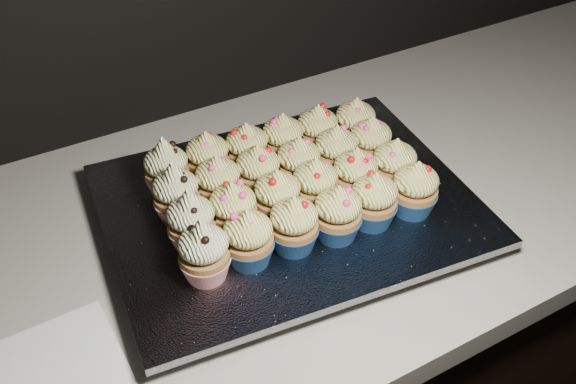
# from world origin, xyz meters

# --- Properties ---
(cabinet) EXTENTS (2.40, 0.60, 0.86)m
(cabinet) POSITION_xyz_m (0.00, 1.70, 0.43)
(cabinet) COLOR black
(cabinet) RESTS_ON ground
(worktop) EXTENTS (2.44, 0.64, 0.04)m
(worktop) POSITION_xyz_m (0.00, 1.70, 0.88)
(worktop) COLOR beige
(worktop) RESTS_ON cabinet
(baking_tray) EXTENTS (0.49, 0.40, 0.02)m
(baking_tray) POSITION_xyz_m (-0.13, 1.67, 0.91)
(baking_tray) COLOR black
(baking_tray) RESTS_ON worktop
(foil_lining) EXTENTS (0.53, 0.44, 0.01)m
(foil_lining) POSITION_xyz_m (-0.13, 1.67, 0.93)
(foil_lining) COLOR silver
(foil_lining) RESTS_ON baking_tray
(cupcake_0) EXTENTS (0.06, 0.06, 0.10)m
(cupcake_0) POSITION_xyz_m (-0.29, 1.60, 0.97)
(cupcake_0) COLOR red
(cupcake_0) RESTS_ON foil_lining
(cupcake_1) EXTENTS (0.06, 0.06, 0.08)m
(cupcake_1) POSITION_xyz_m (-0.23, 1.59, 0.97)
(cupcake_1) COLOR navy
(cupcake_1) RESTS_ON foil_lining
(cupcake_2) EXTENTS (0.06, 0.06, 0.08)m
(cupcake_2) POSITION_xyz_m (-0.17, 1.59, 0.97)
(cupcake_2) COLOR navy
(cupcake_2) RESTS_ON foil_lining
(cupcake_3) EXTENTS (0.06, 0.06, 0.08)m
(cupcake_3) POSITION_xyz_m (-0.11, 1.58, 0.97)
(cupcake_3) COLOR navy
(cupcake_3) RESTS_ON foil_lining
(cupcake_4) EXTENTS (0.06, 0.06, 0.08)m
(cupcake_4) POSITION_xyz_m (-0.06, 1.58, 0.97)
(cupcake_4) COLOR navy
(cupcake_4) RESTS_ON foil_lining
(cupcake_5) EXTENTS (0.06, 0.06, 0.08)m
(cupcake_5) POSITION_xyz_m (0.00, 1.57, 0.97)
(cupcake_5) COLOR navy
(cupcake_5) RESTS_ON foil_lining
(cupcake_6) EXTENTS (0.06, 0.06, 0.10)m
(cupcake_6) POSITION_xyz_m (-0.28, 1.65, 0.97)
(cupcake_6) COLOR red
(cupcake_6) RESTS_ON foil_lining
(cupcake_7) EXTENTS (0.06, 0.06, 0.08)m
(cupcake_7) POSITION_xyz_m (-0.22, 1.65, 0.97)
(cupcake_7) COLOR navy
(cupcake_7) RESTS_ON foil_lining
(cupcake_8) EXTENTS (0.06, 0.06, 0.08)m
(cupcake_8) POSITION_xyz_m (-0.16, 1.64, 0.97)
(cupcake_8) COLOR navy
(cupcake_8) RESTS_ON foil_lining
(cupcake_9) EXTENTS (0.06, 0.06, 0.08)m
(cupcake_9) POSITION_xyz_m (-0.11, 1.64, 0.97)
(cupcake_9) COLOR navy
(cupcake_9) RESTS_ON foil_lining
(cupcake_10) EXTENTS (0.06, 0.06, 0.08)m
(cupcake_10) POSITION_xyz_m (-0.05, 1.63, 0.97)
(cupcake_10) COLOR navy
(cupcake_10) RESTS_ON foil_lining
(cupcake_11) EXTENTS (0.06, 0.06, 0.08)m
(cupcake_11) POSITION_xyz_m (0.01, 1.62, 0.97)
(cupcake_11) COLOR navy
(cupcake_11) RESTS_ON foil_lining
(cupcake_12) EXTENTS (0.06, 0.06, 0.10)m
(cupcake_12) POSITION_xyz_m (-0.28, 1.71, 0.97)
(cupcake_12) COLOR red
(cupcake_12) RESTS_ON foil_lining
(cupcake_13) EXTENTS (0.06, 0.06, 0.08)m
(cupcake_13) POSITION_xyz_m (-0.22, 1.71, 0.97)
(cupcake_13) COLOR navy
(cupcake_13) RESTS_ON foil_lining
(cupcake_14) EXTENTS (0.06, 0.06, 0.08)m
(cupcake_14) POSITION_xyz_m (-0.16, 1.70, 0.97)
(cupcake_14) COLOR navy
(cupcake_14) RESTS_ON foil_lining
(cupcake_15) EXTENTS (0.06, 0.06, 0.08)m
(cupcake_15) POSITION_xyz_m (-0.10, 1.69, 0.97)
(cupcake_15) COLOR navy
(cupcake_15) RESTS_ON foil_lining
(cupcake_16) EXTENTS (0.06, 0.06, 0.08)m
(cupcake_16) POSITION_xyz_m (-0.04, 1.69, 0.97)
(cupcake_16) COLOR navy
(cupcake_16) RESTS_ON foil_lining
(cupcake_17) EXTENTS (0.06, 0.06, 0.08)m
(cupcake_17) POSITION_xyz_m (0.01, 1.68, 0.97)
(cupcake_17) COLOR navy
(cupcake_17) RESTS_ON foil_lining
(cupcake_18) EXTENTS (0.06, 0.06, 0.10)m
(cupcake_18) POSITION_xyz_m (-0.27, 1.77, 0.97)
(cupcake_18) COLOR red
(cupcake_18) RESTS_ON foil_lining
(cupcake_19) EXTENTS (0.06, 0.06, 0.08)m
(cupcake_19) POSITION_xyz_m (-0.21, 1.77, 0.97)
(cupcake_19) COLOR navy
(cupcake_19) RESTS_ON foil_lining
(cupcake_20) EXTENTS (0.06, 0.06, 0.08)m
(cupcake_20) POSITION_xyz_m (-0.15, 1.76, 0.97)
(cupcake_20) COLOR navy
(cupcake_20) RESTS_ON foil_lining
(cupcake_21) EXTENTS (0.06, 0.06, 0.08)m
(cupcake_21) POSITION_xyz_m (-0.09, 1.75, 0.97)
(cupcake_21) COLOR navy
(cupcake_21) RESTS_ON foil_lining
(cupcake_22) EXTENTS (0.06, 0.06, 0.08)m
(cupcake_22) POSITION_xyz_m (-0.04, 1.75, 0.97)
(cupcake_22) COLOR navy
(cupcake_22) RESTS_ON foil_lining
(cupcake_23) EXTENTS (0.06, 0.06, 0.08)m
(cupcake_23) POSITION_xyz_m (0.02, 1.74, 0.97)
(cupcake_23) COLOR navy
(cupcake_23) RESTS_ON foil_lining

